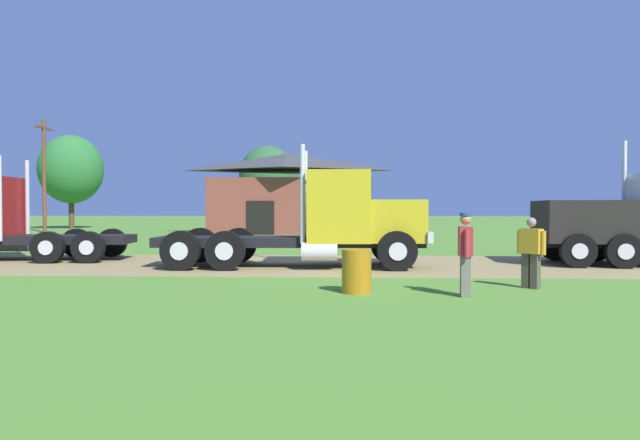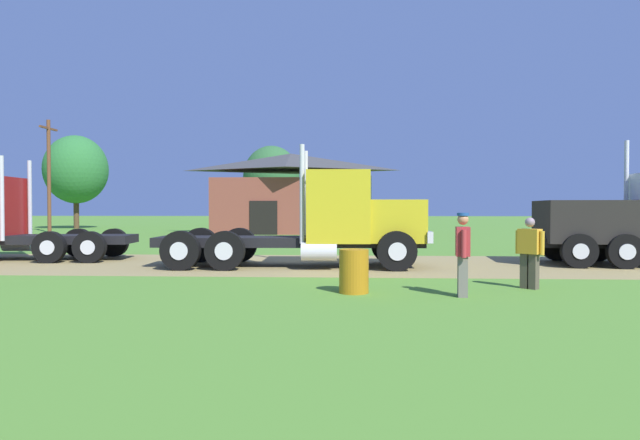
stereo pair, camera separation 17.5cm
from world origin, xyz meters
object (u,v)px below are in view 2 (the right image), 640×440
visitor_standing_near (530,251)px  shed_building (291,195)px  truck_foreground_white (334,222)px  utility_pole_near (49,173)px  visitor_walking_mid (463,251)px  steel_barrel (354,271)px

visitor_standing_near → shed_building: (-8.01, 26.13, 1.82)m
truck_foreground_white → utility_pole_near: size_ratio=1.01×
visitor_standing_near → utility_pole_near: 36.56m
truck_foreground_white → visitor_standing_near: 6.17m
visitor_standing_near → visitor_walking_mid: size_ratio=0.93×
truck_foreground_white → utility_pole_near: 30.39m
truck_foreground_white → steel_barrel: (0.57, -5.14, -0.89)m
truck_foreground_white → shed_building: (-3.64, 21.81, 1.31)m
visitor_walking_mid → shed_building: 28.08m
truck_foreground_white → steel_barrel: 5.25m
visitor_standing_near → steel_barrel: size_ratio=1.72×
shed_building → utility_pole_near: utility_pole_near is taller
shed_building → utility_pole_near: size_ratio=1.35×
steel_barrel → utility_pole_near: (-21.47, 27.02, 3.79)m
shed_building → visitor_walking_mid: bearing=-76.9°
truck_foreground_white → visitor_walking_mid: size_ratio=4.89×
truck_foreground_white → steel_barrel: bearing=-83.6°
visitor_walking_mid → shed_building: bearing=103.1°
visitor_standing_near → steel_barrel: (-3.80, -0.82, -0.38)m
visitor_walking_mid → steel_barrel: size_ratio=1.84×
truck_foreground_white → utility_pole_near: utility_pole_near is taller
steel_barrel → shed_building: bearing=98.9°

